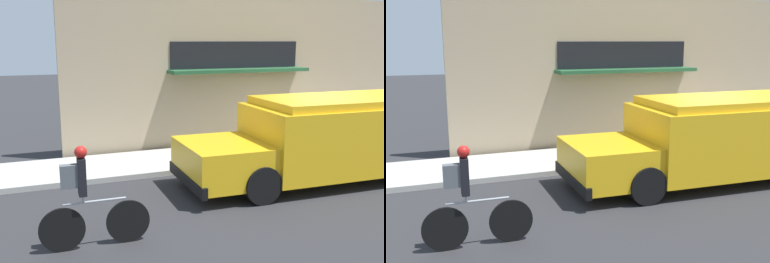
{
  "view_description": "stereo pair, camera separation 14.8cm",
  "coord_description": "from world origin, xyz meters",
  "views": [
    {
      "loc": [
        -7.62,
        -9.95,
        3.24
      ],
      "look_at": [
        -3.83,
        -0.2,
        1.1
      ],
      "focal_mm": 42.0,
      "sensor_mm": 36.0,
      "label": 1
    },
    {
      "loc": [
        -7.48,
        -10.01,
        3.24
      ],
      "look_at": [
        -3.83,
        -0.2,
        1.1
      ],
      "focal_mm": 42.0,
      "sensor_mm": 36.0,
      "label": 2
    }
  ],
  "objects": [
    {
      "name": "sidewalk",
      "position": [
        0.0,
        1.1,
        0.06
      ],
      "size": [
        28.0,
        2.2,
        0.13
      ],
      "color": "#ADAAA3",
      "rests_on": "ground_plane"
    },
    {
      "name": "school_bus",
      "position": [
        -0.66,
        -1.61,
        1.03
      ],
      "size": [
        6.99,
        2.77,
        1.95
      ],
      "rotation": [
        0.0,
        0.0,
        -0.03
      ],
      "color": "yellow",
      "rests_on": "ground_plane"
    },
    {
      "name": "ground_plane",
      "position": [
        0.0,
        0.0,
        0.0
      ],
      "size": [
        70.0,
        70.0,
        0.0
      ],
      "primitive_type": "plane",
      "color": "#2B2B2D"
    },
    {
      "name": "cyclist",
      "position": [
        -6.74,
        -3.19,
        0.78
      ],
      "size": [
        1.74,
        0.2,
        1.67
      ],
      "rotation": [
        0.0,
        0.0,
        -0.03
      ],
      "color": "black",
      "rests_on": "ground_plane"
    },
    {
      "name": "storefront",
      "position": [
        -0.06,
        2.43,
        2.28
      ],
      "size": [
        13.24,
        0.83,
        4.53
      ],
      "color": "tan",
      "rests_on": "ground_plane"
    },
    {
      "name": "trash_bin",
      "position": [
        0.43,
        1.42,
        0.51
      ],
      "size": [
        0.58,
        0.58,
        0.75
      ],
      "color": "#38383D",
      "rests_on": "sidewalk"
    }
  ]
}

